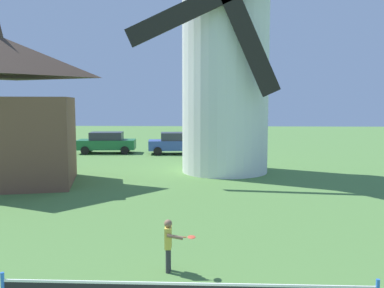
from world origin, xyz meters
name	(u,v)px	position (x,y,z in m)	size (l,w,h in m)	color
windmill	(225,55)	(1.33, 18.09, 6.25)	(9.68, 5.33, 13.68)	white
player_far	(169,242)	(-0.36, 4.62, 0.68)	(0.71, 0.47, 1.19)	#333338
parked_car_silver	(31,142)	(-12.93, 26.17, 0.81)	(4.24, 2.08, 1.56)	silver
parked_car_green	(107,142)	(-7.10, 25.86, 0.81)	(4.31, 2.17, 1.56)	#1E6638
parked_car_blue	(177,143)	(-1.89, 25.70, 0.81)	(4.26, 2.27, 1.56)	#334C99
chapel	(2,113)	(-8.84, 14.03, 3.28)	(7.21, 5.97, 7.60)	brown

